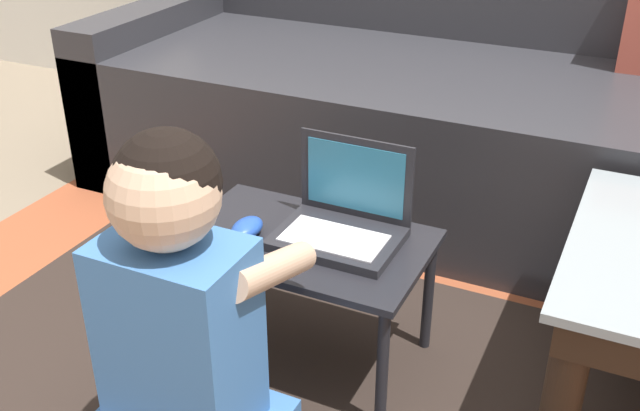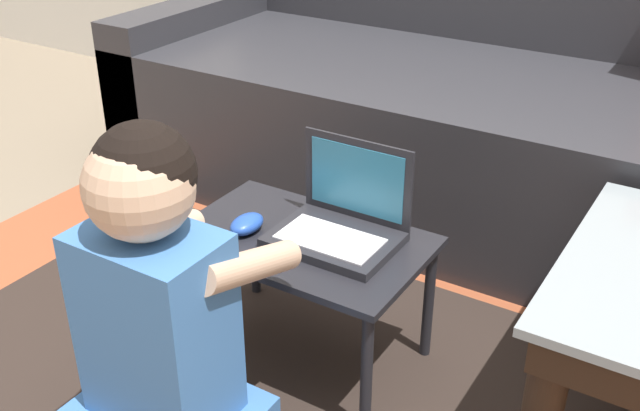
% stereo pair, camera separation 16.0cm
% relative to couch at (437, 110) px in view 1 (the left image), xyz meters
% --- Properties ---
extents(ground_plane, '(16.00, 16.00, 0.00)m').
position_rel_couch_xyz_m(ground_plane, '(0.03, -0.97, -0.28)').
color(ground_plane, '#7F705B').
extents(area_rug, '(2.27, 1.72, 0.01)m').
position_rel_couch_xyz_m(area_rug, '(0.01, -1.17, -0.28)').
color(area_rug, '#9E4C2D').
rests_on(area_rug, ground_plane).
extents(couch, '(2.14, 0.93, 0.81)m').
position_rel_couch_xyz_m(couch, '(0.00, 0.00, 0.00)').
color(couch, '#2D2D33').
rests_on(couch, ground_plane).
extents(laptop_desk, '(0.53, 0.34, 0.32)m').
position_rel_couch_xyz_m(laptop_desk, '(0.01, -0.96, -0.01)').
color(laptop_desk, black).
rests_on(laptop_desk, ground_plane).
extents(laptop, '(0.26, 0.20, 0.21)m').
position_rel_couch_xyz_m(laptop, '(0.08, -0.92, 0.07)').
color(laptop, '#232328').
rests_on(laptop, laptop_desk).
extents(computer_mouse, '(0.06, 0.09, 0.04)m').
position_rel_couch_xyz_m(computer_mouse, '(-0.11, -1.00, 0.05)').
color(computer_mouse, '#234CB2').
rests_on(computer_mouse, laptop_desk).
extents(person_seated, '(0.33, 0.38, 0.71)m').
position_rel_couch_xyz_m(person_seated, '(-0.02, -1.37, 0.05)').
color(person_seated, '#3D70B2').
rests_on(person_seated, ground_plane).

